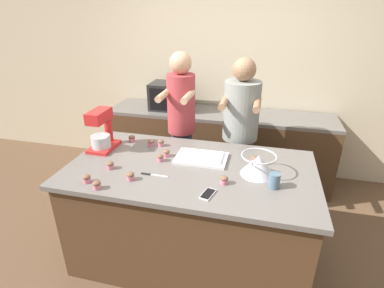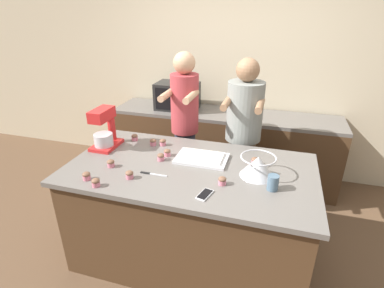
{
  "view_description": "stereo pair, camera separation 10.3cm",
  "coord_description": "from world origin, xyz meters",
  "views": [
    {
      "loc": [
        0.52,
        -2.05,
        2.09
      ],
      "look_at": [
        0.0,
        0.05,
        1.09
      ],
      "focal_mm": 28.0,
      "sensor_mm": 36.0,
      "label": 1
    },
    {
      "loc": [
        0.62,
        -2.02,
        2.09
      ],
      "look_at": [
        0.0,
        0.05,
        1.09
      ],
      "focal_mm": 28.0,
      "sensor_mm": 36.0,
      "label": 2
    }
  ],
  "objects": [
    {
      "name": "drinking_glass",
      "position": [
        0.65,
        -0.15,
        0.97
      ],
      "size": [
        0.08,
        0.08,
        0.11
      ],
      "color": "slate",
      "rests_on": "island_counter"
    },
    {
      "name": "ground_plane",
      "position": [
        0.0,
        0.0,
        0.0
      ],
      "size": [
        16.0,
        16.0,
        0.0
      ],
      "primitive_type": "plane",
      "color": "brown"
    },
    {
      "name": "baking_tray",
      "position": [
        0.06,
        0.15,
        0.93
      ],
      "size": [
        0.43,
        0.28,
        0.04
      ],
      "color": "silver",
      "rests_on": "island_counter"
    },
    {
      "name": "cupcake_9",
      "position": [
        -0.25,
        0.13,
        0.95
      ],
      "size": [
        0.06,
        0.06,
        0.06
      ],
      "color": "#D17084",
      "rests_on": "island_counter"
    },
    {
      "name": "cupcake_7",
      "position": [
        -0.45,
        0.3,
        0.95
      ],
      "size": [
        0.06,
        0.06,
        0.06
      ],
      "color": "#D17084",
      "rests_on": "island_counter"
    },
    {
      "name": "back_counter",
      "position": [
        0.0,
        1.47,
        0.45
      ],
      "size": [
        2.8,
        0.6,
        0.9
      ],
      "color": "#4C331E",
      "rests_on": "ground_plane"
    },
    {
      "name": "knife",
      "position": [
        -0.25,
        -0.2,
        0.92
      ],
      "size": [
        0.22,
        0.02,
        0.01
      ],
      "color": "#BCBCC1",
      "rests_on": "island_counter"
    },
    {
      "name": "stand_mixer",
      "position": [
        -0.85,
        0.15,
        1.08
      ],
      "size": [
        0.2,
        0.3,
        0.37
      ],
      "color": "red",
      "rests_on": "island_counter"
    },
    {
      "name": "island_counter",
      "position": [
        0.0,
        0.0,
        0.46
      ],
      "size": [
        1.99,
        1.08,
        0.91
      ],
      "color": "#4C331E",
      "rests_on": "ground_plane"
    },
    {
      "name": "microwave_oven",
      "position": [
        -0.62,
        1.46,
        1.06
      ],
      "size": [
        0.52,
        0.35,
        0.33
      ],
      "color": "black",
      "rests_on": "back_counter"
    },
    {
      "name": "back_wall",
      "position": [
        0.0,
        1.82,
        1.35
      ],
      "size": [
        10.0,
        0.06,
        2.7
      ],
      "color": "beige",
      "rests_on": "ground_plane"
    },
    {
      "name": "cupcake_3",
      "position": [
        -0.56,
        -0.47,
        0.95
      ],
      "size": [
        0.06,
        0.06,
        0.06
      ],
      "color": "#D17084",
      "rests_on": "island_counter"
    },
    {
      "name": "cupcake_6",
      "position": [
        -0.67,
        0.35,
        0.95
      ],
      "size": [
        0.06,
        0.06,
        0.06
      ],
      "color": "#D17084",
      "rests_on": "island_counter"
    },
    {
      "name": "cupcake_10",
      "position": [
        0.3,
        -0.18,
        0.95
      ],
      "size": [
        0.06,
        0.06,
        0.06
      ],
      "color": "#D17084",
      "rests_on": "island_counter"
    },
    {
      "name": "cupcake_2",
      "position": [
        -0.27,
        0.04,
        0.95
      ],
      "size": [
        0.06,
        0.06,
        0.06
      ],
      "color": "#D17084",
      "rests_on": "island_counter"
    },
    {
      "name": "cupcake_4",
      "position": [
        -0.68,
        -0.41,
        0.95
      ],
      "size": [
        0.06,
        0.06,
        0.06
      ],
      "color": "#D17084",
      "rests_on": "island_counter"
    },
    {
      "name": "person_left",
      "position": [
        -0.29,
        0.75,
        0.93
      ],
      "size": [
        0.31,
        0.48,
        1.71
      ],
      "color": "#33384C",
      "rests_on": "ground_plane"
    },
    {
      "name": "cupcake_8",
      "position": [
        -0.37,
        0.32,
        0.95
      ],
      "size": [
        0.06,
        0.06,
        0.06
      ],
      "color": "#D17084",
      "rests_on": "island_counter"
    },
    {
      "name": "cupcake_0",
      "position": [
        0.5,
        0.19,
        0.95
      ],
      "size": [
        0.06,
        0.06,
        0.06
      ],
      "color": "#D17084",
      "rests_on": "island_counter"
    },
    {
      "name": "mixing_bowl",
      "position": [
        0.53,
        0.02,
        1.0
      ],
      "size": [
        0.27,
        0.27,
        0.16
      ],
      "color": "#BCBCC1",
      "rests_on": "island_counter"
    },
    {
      "name": "cupcake_1",
      "position": [
        -0.38,
        -0.3,
        0.95
      ],
      "size": [
        0.06,
        0.06,
        0.06
      ],
      "color": "#D17084",
      "rests_on": "island_counter"
    },
    {
      "name": "cupcake_5",
      "position": [
        -0.61,
        -0.18,
        0.95
      ],
      "size": [
        0.06,
        0.06,
        0.06
      ],
      "color": "#D17084",
      "rests_on": "island_counter"
    },
    {
      "name": "cell_phone",
      "position": [
        0.21,
        -0.35,
        0.92
      ],
      "size": [
        0.1,
        0.16,
        0.01
      ],
      "color": "silver",
      "rests_on": "island_counter"
    },
    {
      "name": "person_right",
      "position": [
        0.32,
        0.75,
        0.88
      ],
      "size": [
        0.36,
        0.51,
        1.68
      ],
      "color": "brown",
      "rests_on": "ground_plane"
    }
  ]
}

